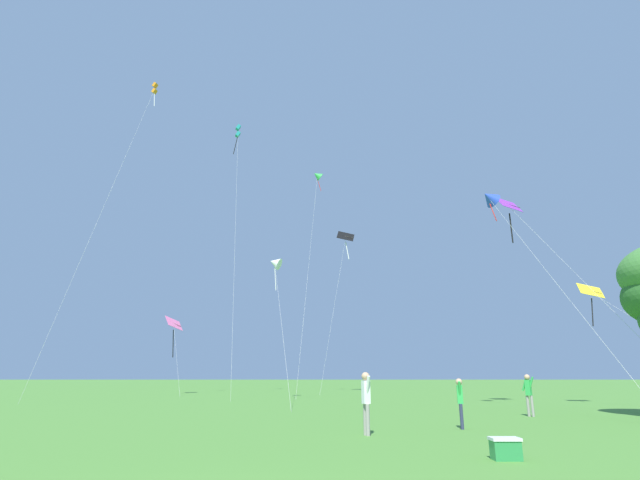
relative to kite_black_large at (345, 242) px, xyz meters
The scene contains 13 objects.
kite_black_large is the anchor object (origin of this frame).
kite_white_distant 15.97m from the kite_black_large, 114.68° to the right, with size 2.76×12.48×10.69m.
kite_yellow_diamond 26.44m from the kite_black_large, 55.00° to the right, with size 1.64×12.18×7.39m.
kite_blue_delta 25.01m from the kite_black_large, 73.32° to the right, with size 2.47×9.90×12.25m.
kite_orange_box 23.90m from the kite_black_large, 144.55° to the right, with size 3.72×7.19×26.92m.
kite_teal_box 16.26m from the kite_black_large, 159.44° to the right, with size 3.10×12.12×27.33m.
kite_purple_streamer 23.95m from the kite_black_large, 67.22° to the right, with size 4.22×9.71×12.62m.
kite_green_small 7.75m from the kite_black_large, 137.72° to the right, with size 2.17×10.94×22.76m.
kite_pink_low 19.65m from the kite_black_large, 168.10° to the right, with size 3.52×6.75×7.20m.
person_in_red_shirt 37.79m from the kite_black_large, 92.31° to the right, with size 0.26×0.57×1.77m.
person_far_back 36.28m from the kite_black_large, 86.81° to the right, with size 0.22×0.51×1.58m.
person_with_spool 32.32m from the kite_black_large, 77.62° to the right, with size 0.46×0.44×1.73m.
picnic_cooler 41.94m from the kite_black_large, 88.42° to the right, with size 0.60×0.40×0.44m.
Camera 1 is at (0.99, -5.13, 1.68)m, focal length 26.83 mm.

